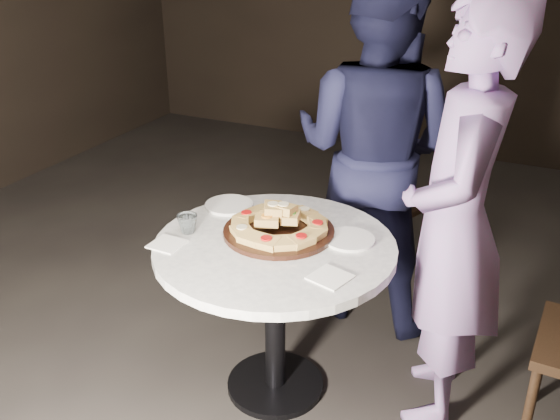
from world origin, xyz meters
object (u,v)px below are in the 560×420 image
object	(u,v)px
diner_navy	(374,151)
diner_teal	(456,225)
chair_far	(392,195)
water_glass	(187,224)
table	(275,272)
focaccia_pile	(279,222)
serving_board	(279,231)

from	to	relation	value
diner_navy	diner_teal	size ratio (longest dim) A/B	1.03
diner_navy	diner_teal	distance (m)	0.82
diner_navy	diner_teal	xyz separation A→B (m)	(0.53, -0.62, -0.02)
chair_far	diner_teal	xyz separation A→B (m)	(0.56, -1.15, 0.44)
water_glass	chair_far	size ratio (longest dim) A/B	0.11
chair_far	diner_navy	size ratio (longest dim) A/B	0.43
chair_far	table	bearing A→B (deg)	103.75
focaccia_pile	chair_far	distance (m)	1.34
serving_board	focaccia_pile	distance (m)	0.04
table	focaccia_pile	xyz separation A→B (m)	(-0.03, 0.09, 0.19)
table	diner_teal	world-z (taller)	diner_teal
serving_board	diner_teal	distance (m)	0.73
table	serving_board	xyz separation A→B (m)	(-0.02, 0.08, 0.15)
focaccia_pile	table	bearing A→B (deg)	-74.15
serving_board	diner_navy	bearing A→B (deg)	77.02
focaccia_pile	diner_teal	size ratio (longest dim) A/B	0.24
serving_board	chair_far	distance (m)	1.33
water_glass	chair_far	bearing A→B (deg)	70.76
water_glass	table	bearing A→B (deg)	10.99
table	serving_board	distance (m)	0.17
diner_teal	serving_board	bearing A→B (deg)	-89.35
diner_navy	serving_board	bearing A→B (deg)	82.64
focaccia_pile	diner_navy	world-z (taller)	diner_navy
diner_navy	focaccia_pile	bearing A→B (deg)	82.31
focaccia_pile	water_glass	bearing A→B (deg)	-155.45
focaccia_pile	diner_navy	xyz separation A→B (m)	(0.18, 0.75, 0.11)
water_glass	diner_navy	distance (m)	1.06
focaccia_pile	water_glass	xyz separation A→B (m)	(-0.35, -0.16, -0.01)
table	water_glass	world-z (taller)	water_glass
chair_far	diner_navy	world-z (taller)	diner_navy
chair_far	diner_navy	bearing A→B (deg)	111.85
water_glass	focaccia_pile	bearing A→B (deg)	24.55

